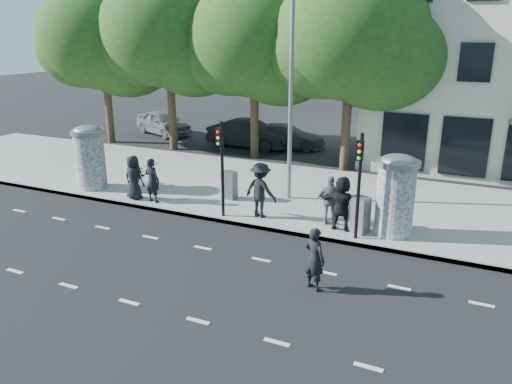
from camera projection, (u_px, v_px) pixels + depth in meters
The scene contains 26 objects.
ground at pixel (178, 266), 14.35m from camera, with size 120.00×120.00×0.00m, color black.
sidewalk at pixel (278, 191), 20.79m from camera, with size 40.00×8.00×0.15m, color gray.
curb at pixel (234, 223), 17.39m from camera, with size 40.00×0.10×0.16m, color slate.
lane_dash_near at pixel (129, 302), 12.45m from camera, with size 32.00×0.12×0.01m, color silver.
lane_dash_far at pixel (203, 248), 15.55m from camera, with size 32.00×0.12×0.01m, color silver.
ad_column_left at pixel (90, 155), 20.64m from camera, with size 1.36×1.36×2.65m.
ad_column_right at pixel (396, 193), 15.85m from camera, with size 1.36×1.36×2.65m.
traffic_pole_near at pixel (221, 160), 17.17m from camera, with size 0.22×0.31×3.40m.
traffic_pole_far at pixel (359, 176), 15.25m from camera, with size 0.22×0.31×3.40m.
street_lamp at pixel (291, 78), 18.27m from camera, with size 0.25×0.93×8.00m.
tree_far_left at pixel (102, 36), 28.43m from camera, with size 7.20×7.20×9.26m.
tree_mid_left at pixel (168, 30), 26.53m from camera, with size 7.20×7.20×9.57m.
tree_near_left at pixel (254, 39), 24.84m from camera, with size 6.80×6.80×8.97m.
tree_center at pixel (351, 34), 22.41m from camera, with size 7.00×7.00×9.30m.
ped_a at pixel (134, 177), 19.40m from camera, with size 0.85×0.55×1.74m, color black.
ped_b at pixel (152, 180), 19.05m from camera, with size 0.63×0.41×1.73m, color black.
ped_d at pixel (261, 190), 17.49m from camera, with size 1.27×0.73×1.96m, color black.
ped_e at pixel (330, 200), 16.83m from camera, with size 1.00×0.57×1.70m, color gray.
ped_f at pixel (342, 203), 16.36m from camera, with size 1.70×0.61×1.84m, color black.
man_road at pixel (315, 259), 12.85m from camera, with size 0.62×0.41×1.71m, color black.
bicycle at pixel (144, 174), 21.19m from camera, with size 1.95×0.68×1.03m, color black.
cabinet_left at pixel (229, 185), 19.50m from camera, with size 0.53×0.39×1.11m, color #5C5E60.
cabinet_right at pixel (359, 215), 16.20m from camera, with size 0.59×0.43×1.22m, color slate.
car_left at pixel (163, 123), 32.39m from camera, with size 4.52×1.82×1.54m, color slate.
car_mid at pixel (249, 134), 28.71m from camera, with size 4.83×1.68×1.59m, color black.
car_right at pixel (286, 136), 28.77m from camera, with size 4.61×1.87×1.34m, color #4E5155.
Camera 1 is at (7.50, -10.83, 6.46)m, focal length 35.00 mm.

